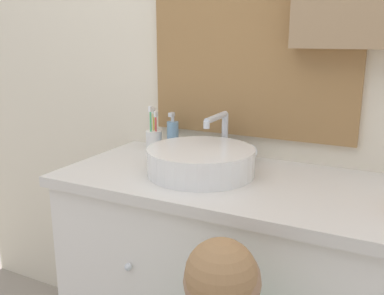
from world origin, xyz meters
The scene contains 4 objects.
wall_back centered at (0.02, 0.62, 1.29)m, with size 3.20×0.18×2.50m.
sink_basin centered at (-0.15, 0.32, 0.94)m, with size 0.36×0.41×0.18m.
toothbrush_holder centered at (-0.45, 0.50, 0.94)m, with size 0.06×0.06×0.18m.
soap_dispenser centered at (-0.37, 0.51, 0.95)m, with size 0.05×0.05×0.16m.
Camera 1 is at (0.44, -0.92, 1.34)m, focal length 40.00 mm.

